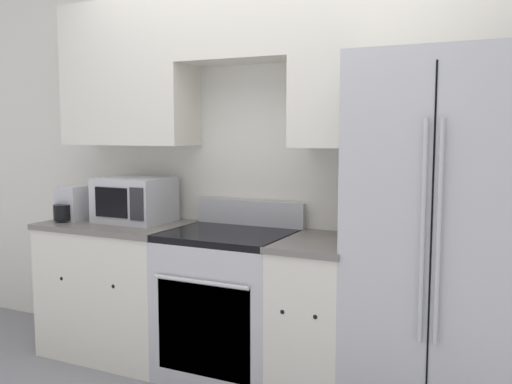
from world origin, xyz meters
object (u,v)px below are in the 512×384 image
refrigerator (442,240)px  oven_range (229,303)px  bottle (347,219)px  microwave (135,200)px

refrigerator → oven_range: bearing=-178.5°
oven_range → bottle: bottle is taller
microwave → bottle: microwave is taller
bottle → refrigerator: bearing=-10.1°
refrigerator → bottle: (-0.53, 0.09, 0.05)m
microwave → oven_range: bearing=-5.5°
oven_range → microwave: 0.96m
refrigerator → bottle: size_ratio=6.97×
oven_range → refrigerator: size_ratio=0.56×
refrigerator → microwave: refrigerator is taller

